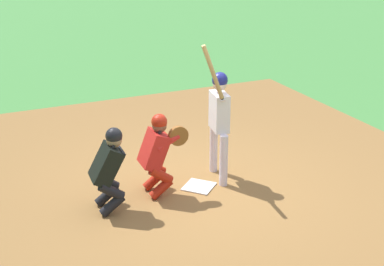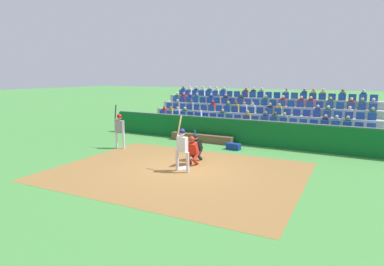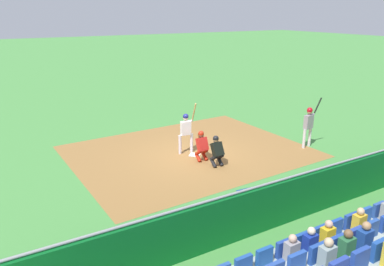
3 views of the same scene
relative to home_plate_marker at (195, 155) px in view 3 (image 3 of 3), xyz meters
name	(u,v)px [view 3 (image 3 of 3)]	position (x,y,z in m)	size (l,w,h in m)	color
ground_plane	(195,155)	(0.00, 0.00, -0.02)	(160.00, 160.00, 0.00)	#468C3F
infield_dirt_patch	(189,151)	(0.00, 0.50, -0.01)	(9.89, 7.74, 0.01)	olive
home_plate_marker	(195,155)	(0.00, 0.00, 0.00)	(0.44, 0.44, 0.02)	white
batter_at_plate	(186,129)	(-0.19, 0.41, 1.09)	(0.68, 0.56, 2.28)	silver
catcher_crouching	(202,144)	(-0.05, -0.65, 0.71)	(0.46, 0.71, 1.30)	#B52210
home_plate_umpire	(217,150)	(0.16, -1.44, 0.68)	(0.47, 0.49, 1.27)	black
dugout_wall	(296,197)	(0.00, -5.91, 0.68)	(17.08, 0.24, 1.45)	#0B5B20
dugout_bench	(325,189)	(1.92, -5.36, 0.20)	(3.92, 0.40, 0.44)	brown
water_bottle_on_bench	(334,177)	(2.33, -5.33, 0.54)	(0.07, 0.07, 0.23)	#2C75C7
equipment_duffel_bag	(248,195)	(-0.51, -4.33, 0.15)	(0.72, 0.36, 0.34)	navy
on_deck_batter	(309,122)	(4.93, -1.70, 1.15)	(0.73, 0.42, 2.31)	silver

